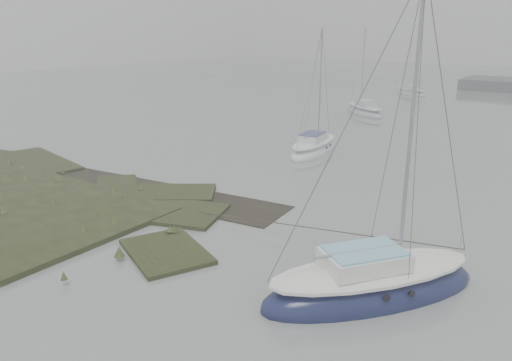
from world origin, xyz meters
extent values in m
plane|color=slate|center=(0.00, 30.00, 0.00)|extent=(160.00, 160.00, 0.00)
ellipsoid|color=#13193E|center=(7.75, 1.00, 0.12)|extent=(6.15, 7.19, 1.74)
ellipsoid|color=silver|center=(7.75, 1.00, 0.82)|extent=(5.22, 6.17, 0.49)
cube|color=silver|center=(7.57, 0.75, 1.25)|extent=(2.70, 2.90, 0.51)
cube|color=#80BCD5|center=(7.57, 0.75, 1.54)|extent=(2.49, 2.67, 0.08)
cylinder|color=#939399|center=(8.29, 1.75, 5.28)|extent=(0.11, 0.11, 8.21)
cylinder|color=#939399|center=(7.45, 0.59, 1.54)|extent=(1.77, 2.37, 0.09)
ellipsoid|color=silver|center=(-2.64, 16.24, 0.10)|extent=(2.74, 6.27, 1.47)
ellipsoid|color=silver|center=(-2.64, 16.24, 0.69)|extent=(2.24, 5.45, 0.42)
cube|color=silver|center=(-2.61, 15.98, 1.06)|extent=(1.55, 2.23, 0.43)
cube|color=navy|center=(-2.61, 15.98, 1.30)|extent=(1.44, 2.04, 0.07)
cylinder|color=#939399|center=(-2.74, 17.01, 4.47)|extent=(0.10, 0.10, 6.94)
cylinder|color=#939399|center=(-2.59, 15.81, 1.30)|extent=(0.38, 2.42, 0.08)
ellipsoid|color=#A0A4AA|center=(-6.19, 32.64, 0.11)|extent=(6.04, 5.54, 1.50)
ellipsoid|color=silver|center=(-6.19, 32.64, 0.71)|extent=(5.17, 4.72, 0.42)
cube|color=silver|center=(-5.99, 32.47, 1.08)|extent=(2.48, 2.38, 0.44)
cube|color=#AAAEB5|center=(-5.99, 32.47, 1.33)|extent=(2.28, 2.20, 0.07)
cylinder|color=#939399|center=(-6.80, 33.15, 4.55)|extent=(0.10, 0.10, 7.07)
cylinder|color=#939399|center=(-5.85, 32.35, 1.33)|extent=(1.94, 1.65, 0.08)
ellipsoid|color=silver|center=(-7.43, 49.63, 0.09)|extent=(5.21, 4.19, 1.24)
ellipsoid|color=silver|center=(-7.43, 49.63, 0.59)|extent=(4.48, 3.55, 0.35)
cube|color=silver|center=(-7.24, 49.51, 0.89)|extent=(2.07, 1.87, 0.37)
cube|color=silver|center=(-7.24, 49.51, 1.10)|extent=(1.91, 1.73, 0.06)
cylinder|color=#939399|center=(-7.98, 49.99, 3.77)|extent=(0.08, 0.08, 5.85)
cylinder|color=#939399|center=(-7.12, 49.43, 1.10)|extent=(1.76, 1.17, 0.07)
camera|label=1|loc=(12.72, -12.16, 7.85)|focal=35.00mm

